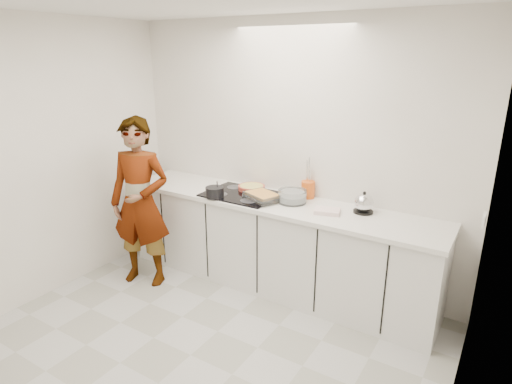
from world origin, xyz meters
The scene contains 15 objects.
floor centered at (0.00, 0.00, 0.00)m, with size 3.60×3.20×0.00m, color #BCBCB9.
wall_back centered at (0.00, 1.60, 1.30)m, with size 3.60×0.00×2.60m, color white.
wall_left centered at (-1.80, 0.00, 1.30)m, with size 0.00×3.20×2.60m, color white.
wall_right centered at (1.80, 0.02, 1.30)m, with size 0.02×3.20×2.60m.
base_cabinets centered at (0.00, 1.28, 0.43)m, with size 3.20×0.58×0.87m, color silver.
countertop centered at (0.00, 1.28, 0.89)m, with size 3.24×0.64×0.04m, color white.
hob centered at (-0.35, 1.26, 0.92)m, with size 0.72×0.54×0.01m, color black.
tart_dish centered at (-0.34, 1.42, 0.95)m, with size 0.33×0.33×0.05m.
saucepan centered at (-0.51, 1.04, 0.97)m, with size 0.22×0.22×0.17m.
baking_dish centered at (-0.08, 1.21, 0.96)m, with size 0.40×0.35×0.06m.
mixing_bowl centered at (0.18, 1.32, 0.97)m, with size 0.29×0.29×0.12m.
tea_towel centered at (0.57, 1.24, 0.93)m, with size 0.22×0.16×0.04m, color white.
kettle centered at (0.84, 1.42, 0.99)m, with size 0.18×0.18×0.20m.
utensil_crock centered at (0.24, 1.53, 0.99)m, with size 0.13×0.13×0.17m, color #DB5815.
cook centered at (-1.16, 0.67, 0.85)m, with size 0.62×0.41×1.70m, color silver.
Camera 1 is at (1.92, -2.10, 2.26)m, focal length 30.00 mm.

